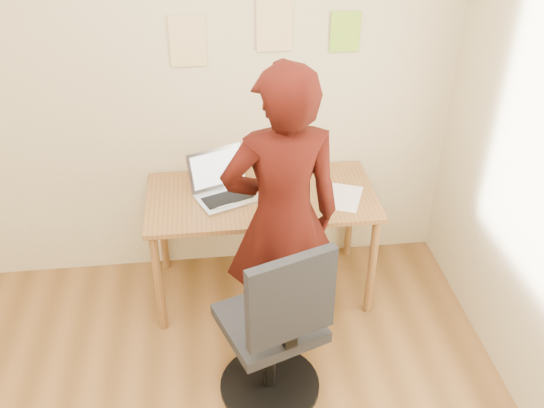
{
  "coord_description": "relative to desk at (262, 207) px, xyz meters",
  "views": [
    {
      "loc": [
        0.17,
        -1.74,
        2.71
      ],
      "look_at": [
        0.49,
        0.95,
        0.95
      ],
      "focal_mm": 40.0,
      "sensor_mm": 36.0,
      "label": 1
    }
  ],
  "objects": [
    {
      "name": "wall_note_right",
      "position": [
        0.54,
        0.36,
        0.96
      ],
      "size": [
        0.18,
        0.0,
        0.24
      ],
      "primitive_type": "cube",
      "color": "#97DB31",
      "rests_on": "room"
    },
    {
      "name": "wall_note_left",
      "position": [
        -0.38,
        0.36,
        0.94
      ],
      "size": [
        0.21,
        0.0,
        0.3
      ],
      "primitive_type": "cube",
      "color": "#F1D290",
      "rests_on": "room"
    },
    {
      "name": "laptop",
      "position": [
        -0.23,
        0.03,
        0.14
      ],
      "size": [
        0.45,
        0.43,
        0.26
      ],
      "rotation": [
        0.0,
        0.0,
        0.39
      ],
      "color": "#ADADB4",
      "rests_on": "desk"
    },
    {
      "name": "phone",
      "position": [
        0.12,
        -0.21,
        0.09
      ],
      "size": [
        0.07,
        0.12,
        0.01
      ],
      "rotation": [
        0.0,
        0.0,
        -0.04
      ],
      "color": "black",
      "rests_on": "desk"
    },
    {
      "name": "wall_note_mid",
      "position": [
        0.12,
        0.36,
        1.01
      ],
      "size": [
        0.21,
        0.0,
        0.3
      ],
      "primitive_type": "cube",
      "color": "#F1D290",
      "rests_on": "room"
    },
    {
      "name": "room",
      "position": [
        -0.48,
        -1.38,
        0.7
      ],
      "size": [
        3.58,
        3.58,
        2.78
      ],
      "color": "brown",
      "rests_on": "ground"
    },
    {
      "name": "office_chair",
      "position": [
        -0.02,
        -0.91,
        -0.2
      ],
      "size": [
        0.6,
        0.61,
        1.07
      ],
      "rotation": [
        0.0,
        0.0,
        0.35
      ],
      "color": "black",
      "rests_on": "ground"
    },
    {
      "name": "person",
      "position": [
        0.06,
        -0.49,
        0.23
      ],
      "size": [
        0.68,
        0.47,
        1.77
      ],
      "primitive_type": "imported",
      "rotation": [
        0.0,
        0.0,
        3.22
      ],
      "color": "#320B06",
      "rests_on": "ground"
    },
    {
      "name": "paper_sheet",
      "position": [
        0.49,
        -0.08,
        0.09
      ],
      "size": [
        0.31,
        0.36,
        0.0
      ],
      "primitive_type": "cube",
      "rotation": [
        0.0,
        0.0,
        -0.38
      ],
      "color": "white",
      "rests_on": "desk"
    },
    {
      "name": "desk",
      "position": [
        0.0,
        0.0,
        0.0
      ],
      "size": [
        1.4,
        0.7,
        0.74
      ],
      "color": "olive",
      "rests_on": "ground"
    }
  ]
}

